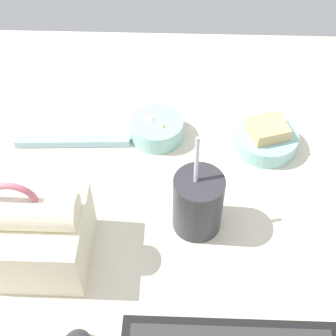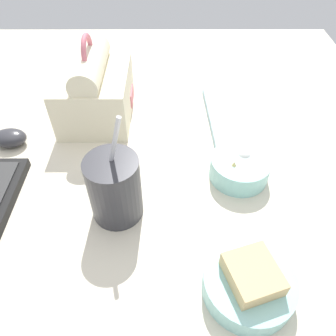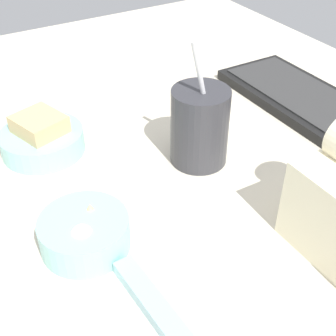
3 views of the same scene
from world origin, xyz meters
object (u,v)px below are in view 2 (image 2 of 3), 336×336
(lunch_bag, at_px, (95,90))
(soup_cup, at_px, (115,187))
(bento_bowl_snacks, at_px, (239,168))
(computer_mouse, at_px, (10,138))
(bento_bowl_sandwich, at_px, (249,283))
(chopstick_case, at_px, (214,118))

(lunch_bag, relative_size, soup_cup, 0.98)
(bento_bowl_snacks, bearing_deg, computer_mouse, 78.56)
(bento_bowl_sandwich, relative_size, bento_bowl_snacks, 1.17)
(soup_cup, relative_size, chopstick_case, 0.83)
(lunch_bag, bearing_deg, soup_cup, -164.97)
(bento_bowl_snacks, distance_m, computer_mouse, 0.47)
(lunch_bag, distance_m, computer_mouse, 0.20)
(soup_cup, distance_m, computer_mouse, 0.30)
(bento_bowl_sandwich, distance_m, bento_bowl_snacks, 0.22)
(lunch_bag, bearing_deg, chopstick_case, -94.48)
(bento_bowl_sandwich, height_order, computer_mouse, bento_bowl_sandwich)
(bento_bowl_snacks, relative_size, computer_mouse, 1.58)
(lunch_bag, height_order, computer_mouse, lunch_bag)
(lunch_bag, height_order, chopstick_case, lunch_bag)
(soup_cup, xyz_separation_m, computer_mouse, (0.17, 0.24, -0.04))
(computer_mouse, bearing_deg, bento_bowl_snacks, -101.44)
(soup_cup, height_order, bento_bowl_sandwich, soup_cup)
(lunch_bag, xyz_separation_m, chopstick_case, (-0.02, -0.26, -0.06))
(soup_cup, height_order, computer_mouse, soup_cup)
(soup_cup, distance_m, bento_bowl_snacks, 0.23)
(bento_bowl_snacks, bearing_deg, chopstick_case, 9.09)
(soup_cup, relative_size, bento_bowl_sandwich, 1.53)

